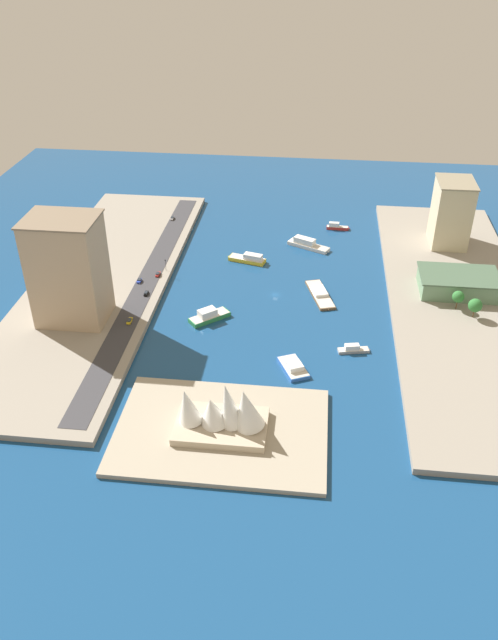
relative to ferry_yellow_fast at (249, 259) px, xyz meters
name	(u,v)px	position (x,y,z in m)	size (l,w,h in m)	color
ground_plane	(275,295)	(-18.02, 35.34, -1.89)	(440.00, 440.00, 0.00)	navy
quay_west	(459,303)	(-111.24, 35.34, -0.45)	(70.00, 240.00, 2.87)	gray
quay_east	(101,282)	(75.20, 35.34, -0.45)	(70.00, 240.00, 2.87)	gray
peninsula_point	(221,431)	(-5.77, 141.74, -0.89)	(80.57, 55.82, 2.00)	#A89E89
road_strip	(146,282)	(50.39, 35.34, 1.06)	(11.40, 228.00, 0.15)	#38383D
ferry_yellow_fast	(249,259)	(0.00, 0.00, 0.00)	(22.71, 11.57, 5.10)	yellow
barge_flat_brown	(320,294)	(-41.04, 33.57, -0.84)	(16.52, 30.59, 2.88)	brown
catamaran_blue	(294,367)	(-30.98, 98.69, -0.52)	(15.36, 19.54, 4.03)	blue
tugboat_red	(337,227)	(-49.78, -50.18, -0.24)	(14.86, 3.82, 4.34)	red
ferry_white_commuter	(307,244)	(-32.36, -22.38, 0.18)	(25.94, 17.39, 5.49)	silver
ferry_green_doubledeck	(209,316)	(12.20, 62.83, 0.23)	(19.94, 18.57, 5.90)	#2D8C4C
yacht_sleek_gray	(353,349)	(-56.97, 82.08, -0.49)	(15.21, 6.58, 3.79)	#999EA3
terminal_long_green	(458,283)	(-111.15, 25.94, 5.89)	(40.09, 25.63, 9.75)	slate
apartment_midrise_tan	(68,270)	(75.57, 72.45, 26.80)	(32.85, 25.97, 51.56)	tan
office_block_beige	(451,213)	(-113.92, -31.88, 20.02)	(20.72, 26.54, 38.00)	#C6B793
taxi_yellow_cab	(130,321)	(48.71, 74.10, 1.92)	(2.12, 5.20, 1.59)	black
pickup_red	(158,274)	(46.12, 27.19, 1.92)	(1.88, 4.95, 1.62)	black
sedan_silver	(172,218)	(54.40, -46.87, 1.88)	(1.95, 5.11, 1.51)	black
hatchback_blue	(139,280)	(54.24, 35.26, 1.95)	(2.14, 4.32, 1.66)	black
suv_black	(146,293)	(47.34, 47.77, 1.88)	(1.91, 4.67, 1.52)	black
traffic_light_waterfront	(165,263)	(43.19, 20.68, 5.33)	(0.36, 0.36, 6.50)	black
opera_landmark	(222,413)	(-6.38, 141.74, 8.16)	(35.64, 22.94, 22.03)	#BCAD93
park_tree_cluster	(468,302)	(-112.12, 47.72, 7.65)	(13.06, 13.59, 9.97)	brown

